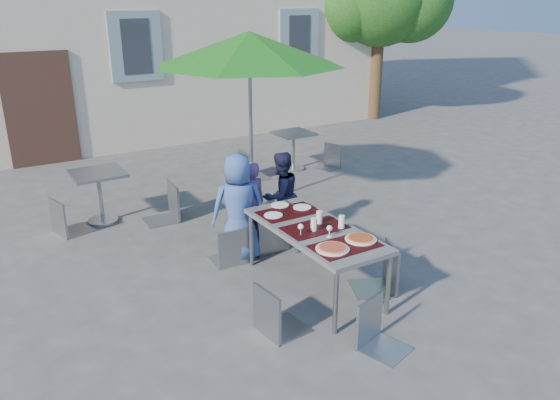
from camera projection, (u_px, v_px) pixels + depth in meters
ground at (364, 304)px, 5.98m from camera, size 90.00×90.00×0.00m
dining_table at (315, 232)px, 6.07m from camera, size 0.80×1.85×0.76m
pizza_near_left at (332, 248)px, 5.52m from camera, size 0.34×0.34×0.03m
pizza_near_right at (361, 238)px, 5.74m from camera, size 0.33×0.33×0.03m
glassware at (323, 223)px, 5.99m from camera, size 0.56×0.42×0.15m
place_settings at (286, 209)px, 6.56m from camera, size 0.69×0.46×0.01m
child_0 at (239, 208)px, 6.78m from camera, size 0.79×0.64×1.39m
child_1 at (251, 205)px, 7.18m from camera, size 0.44×0.29×1.18m
child_2 at (281, 196)px, 7.44m from camera, size 0.65×0.45×1.22m
chair_0 at (230, 224)px, 6.69m from camera, size 0.43×0.43×0.93m
chair_1 at (269, 207)px, 7.03m from camera, size 0.48×0.48×1.05m
chair_2 at (320, 214)px, 7.15m from camera, size 0.44×0.44×0.84m
chair_3 at (275, 282)px, 5.26m from camera, size 0.48×0.47×0.98m
chair_4 at (384, 240)px, 6.08m from camera, size 0.60×0.60×1.03m
chair_5 at (380, 297)px, 5.06m from camera, size 0.50×0.51×0.92m
patio_umbrella at (249, 50)px, 7.97m from camera, size 2.85×2.85×2.69m
cafe_table_0 at (99, 187)px, 7.96m from camera, size 0.73×0.73×0.78m
bg_chair_l_0 at (62, 195)px, 7.55m from camera, size 0.54×0.54×0.99m
bg_chair_r_0 at (165, 180)px, 8.02m from camera, size 0.49×0.49×1.06m
cafe_table_1 at (293, 144)px, 10.48m from camera, size 0.69×0.69×0.73m
bg_chair_l_1 at (249, 147)px, 9.87m from camera, size 0.47×0.47×1.04m
bg_chair_r_1 at (330, 142)px, 10.60m from camera, size 0.50×0.50×0.87m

